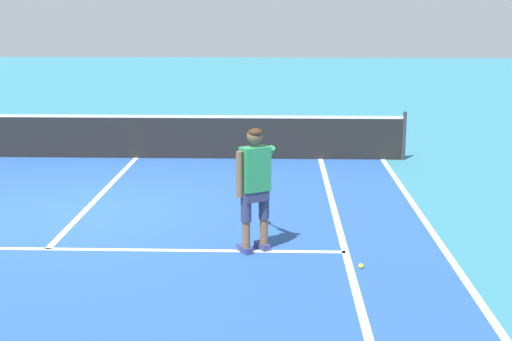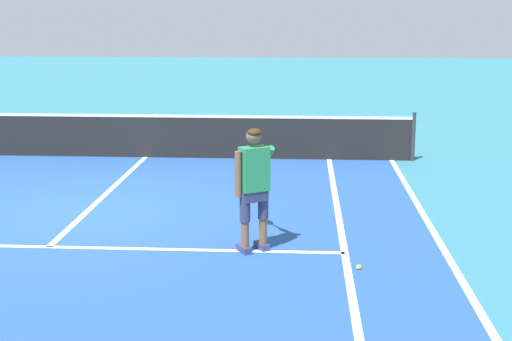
# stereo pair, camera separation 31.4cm
# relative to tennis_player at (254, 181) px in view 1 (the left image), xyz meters

# --- Properties ---
(ground_plane) EXTENTS (80.00, 80.00, 0.00)m
(ground_plane) POSITION_rel_tennis_player_xyz_m (-2.87, 1.92, -0.99)
(ground_plane) COLOR teal
(court_inner_surface) EXTENTS (10.98, 10.80, 0.00)m
(court_inner_surface) POSITION_rel_tennis_player_xyz_m (-2.87, 1.18, -0.99)
(court_inner_surface) COLOR #234C93
(court_inner_surface) RESTS_ON ground
(line_service) EXTENTS (8.23, 0.10, 0.01)m
(line_service) POSITION_rel_tennis_player_xyz_m (-2.87, -0.03, -0.99)
(line_service) COLOR white
(line_service) RESTS_ON ground
(line_centre_service) EXTENTS (0.10, 6.40, 0.01)m
(line_centre_service) POSITION_rel_tennis_player_xyz_m (-2.87, 3.17, -0.99)
(line_centre_service) COLOR white
(line_centre_service) RESTS_ON ground
(line_singles_right) EXTENTS (0.10, 10.40, 0.01)m
(line_singles_right) POSITION_rel_tennis_player_xyz_m (1.25, 1.18, -0.99)
(line_singles_right) COLOR white
(line_singles_right) RESTS_ON ground
(line_doubles_right) EXTENTS (0.10, 10.40, 0.01)m
(line_doubles_right) POSITION_rel_tennis_player_xyz_m (2.62, 1.18, -0.99)
(line_doubles_right) COLOR white
(line_doubles_right) RESTS_ON ground
(tennis_net) EXTENTS (11.96, 0.08, 1.07)m
(tennis_net) POSITION_rel_tennis_player_xyz_m (-2.87, 6.37, -0.49)
(tennis_net) COLOR #333338
(tennis_net) RESTS_ON ground
(tennis_player) EXTENTS (0.56, 1.22, 1.71)m
(tennis_player) POSITION_rel_tennis_player_xyz_m (0.00, 0.00, 0.00)
(tennis_player) COLOR navy
(tennis_player) RESTS_ON ground
(tennis_ball_near_feet) EXTENTS (0.07, 0.07, 0.07)m
(tennis_ball_near_feet) POSITION_rel_tennis_player_xyz_m (0.08, 0.98, -0.96)
(tennis_ball_near_feet) COLOR #CCE02D
(tennis_ball_near_feet) RESTS_ON ground
(tennis_ball_by_baseline) EXTENTS (0.07, 0.07, 0.07)m
(tennis_ball_by_baseline) POSITION_rel_tennis_player_xyz_m (1.39, -0.66, -0.96)
(tennis_ball_by_baseline) COLOR #CCE02D
(tennis_ball_by_baseline) RESTS_ON ground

